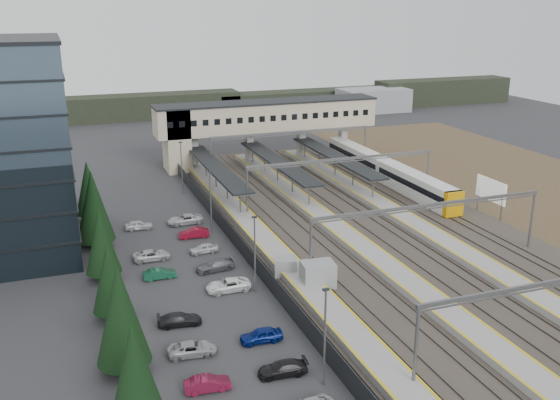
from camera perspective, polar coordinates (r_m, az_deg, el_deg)
name	(u,v)px	position (r m, az deg, el deg)	size (l,w,h in m)	color
ground	(300,253)	(72.92, 1.80, -4.85)	(220.00, 220.00, 0.00)	#2B2B2D
conifer_row	(105,251)	(63.07, -15.74, -4.50)	(4.42, 49.82, 9.50)	black
car_park	(204,288)	(63.42, -7.01, -7.99)	(10.46, 44.62, 1.29)	silver
lampposts	(230,222)	(70.09, -4.64, -2.06)	(0.50, 53.25, 8.07)	slate
fence	(234,237)	(75.02, -4.24, -3.41)	(0.08, 90.00, 2.00)	#26282B
relay_cabin_near	(318,275)	(63.94, 3.48, -6.89)	(3.56, 2.77, 2.77)	gray
relay_cabin_far	(286,267)	(66.50, 0.53, -6.17)	(2.81, 2.59, 2.09)	gray
rail_corridor	(353,227)	(80.68, 6.66, -2.49)	(34.00, 90.00, 0.92)	#3C352F
canopies	(278,162)	(98.08, -0.23, 3.50)	(23.10, 30.00, 3.28)	black
footbridge	(253,120)	(111.34, -2.53, 7.30)	(40.40, 6.40, 11.20)	#BDA68E
gantries	(381,187)	(78.44, 9.19, 1.20)	(28.40, 62.28, 7.17)	slate
train	(386,171)	(101.83, 9.63, 2.64)	(2.75, 38.15, 3.46)	silver
billboard	(491,191)	(89.24, 18.72, 0.77)	(0.20, 5.99, 5.09)	slate
treeline_far	(253,102)	(164.24, -2.46, 8.90)	(170.00, 19.00, 7.00)	black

